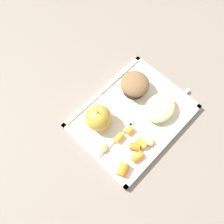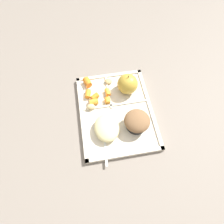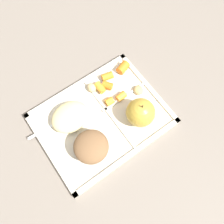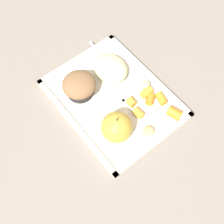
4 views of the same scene
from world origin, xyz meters
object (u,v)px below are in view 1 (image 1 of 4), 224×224
Objects in this scene: green_apple at (98,118)px; plastic_fork at (169,106)px; bran_muffin at (135,85)px; lunch_tray at (132,117)px.

green_apple reaches higher than plastic_fork.
bran_muffin is 0.13m from plastic_fork.
bran_muffin is at bearing 105.33° from plastic_fork.
plastic_fork is (0.11, -0.06, 0.01)m from lunch_tray.
lunch_tray is 3.89× the size of bran_muffin.
green_apple is at bearing 145.65° from lunch_tray.
green_apple is 0.98× the size of bran_muffin.
bran_muffin is 0.57× the size of plastic_fork.
plastic_fork is at bearing -74.67° from bran_muffin.
bran_muffin is at bearing 0.00° from green_apple.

